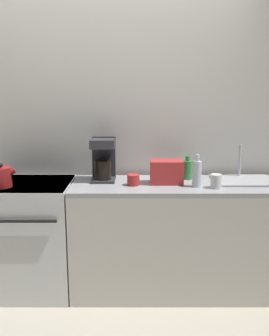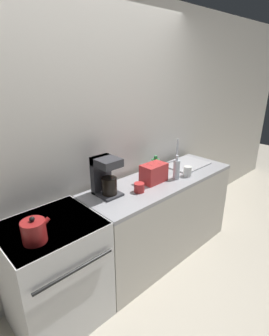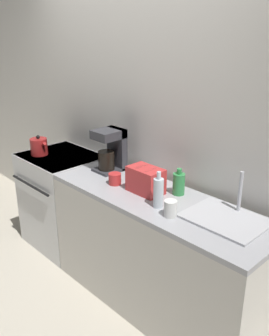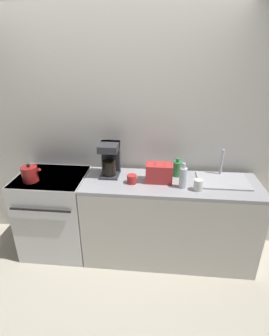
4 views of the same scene
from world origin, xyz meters
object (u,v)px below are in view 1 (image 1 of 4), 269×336
at_px(kettle, 2,177).
at_px(coffee_maker, 104,158).
at_px(bottle_clear, 198,173).
at_px(cup_white, 217,181).
at_px(stove, 31,235).
at_px(bottle_green, 188,169).
at_px(toaster, 167,172).
at_px(cup_red, 134,180).

bearing_deg(kettle, coffee_maker, 16.85).
height_order(bottle_clear, cup_white, bottle_clear).
height_order(stove, bottle_green, bottle_green).
bearing_deg(bottle_clear, toaster, 154.27).
distance_m(bottle_clear, bottle_green, 0.25).
bearing_deg(bottle_green, kettle, -169.83).
height_order(bottle_green, cup_white, bottle_green).
distance_m(toaster, cup_white, 0.39).
bearing_deg(coffee_maker, bottle_green, 2.52).
height_order(bottle_clear, bottle_green, bottle_clear).
height_order(toaster, coffee_maker, coffee_maker).
relative_size(coffee_maker, cup_white, 3.25).
height_order(bottle_green, cup_red, bottle_green).
distance_m(kettle, bottle_green, 1.47).
distance_m(stove, bottle_clear, 1.44).
height_order(stove, cup_red, cup_red).
relative_size(stove, bottle_green, 4.72).
height_order(bottle_clear, cup_red, bottle_clear).
distance_m(stove, bottle_green, 1.40).
bearing_deg(toaster, bottle_clear, -25.73).
height_order(kettle, bottle_clear, bottle_clear).
bearing_deg(cup_white, bottle_clear, 164.50).
bearing_deg(kettle, toaster, 5.23).
xyz_separation_m(toaster, bottle_clear, (0.22, -0.11, 0.01)).
bearing_deg(toaster, kettle, -174.77).
bearing_deg(cup_red, kettle, -177.01).
distance_m(bottle_green, cup_white, 0.34).
height_order(toaster, cup_red, toaster).
bearing_deg(stove, cup_white, -5.88).
bearing_deg(bottle_clear, bottle_green, 98.55).
relative_size(kettle, coffee_maker, 0.57).
bearing_deg(bottle_green, bottle_clear, -81.45).
bearing_deg(kettle, stove, 38.44).
distance_m(kettle, cup_red, 1.00).
relative_size(coffee_maker, cup_red, 3.62).
bearing_deg(cup_red, cup_white, -7.54).
bearing_deg(cup_red, toaster, 13.61).
relative_size(bottle_green, cup_white, 1.81).
distance_m(coffee_maker, cup_white, 0.91).
relative_size(bottle_green, cup_red, 2.02).
height_order(coffee_maker, cup_red, coffee_maker).
distance_m(coffee_maker, bottle_green, 0.70).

